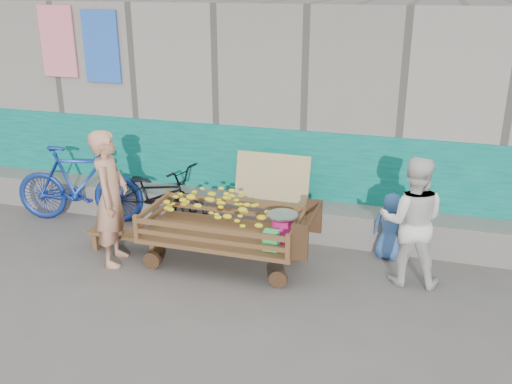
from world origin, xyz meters
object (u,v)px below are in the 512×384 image
(bicycle_dark, at_px, (156,195))
(woman, at_px, (412,221))
(bench, at_px, (128,237))
(bicycle_blue, at_px, (79,184))
(child, at_px, (390,226))
(banana_cart, at_px, (220,219))
(vendor_man, at_px, (111,198))

(bicycle_dark, bearing_deg, woman, -86.64)
(woman, distance_m, bicycle_dark, 3.53)
(bench, xyz_separation_m, bicycle_dark, (0.01, 0.82, 0.28))
(bicycle_blue, bearing_deg, child, -99.98)
(banana_cart, height_order, bicycle_blue, bicycle_blue)
(bench, bearing_deg, child, 13.41)
(bench, distance_m, vendor_man, 0.72)
(vendor_man, xyz_separation_m, bicycle_dark, (0.00, 1.14, -0.37))
(bicycle_blue, bearing_deg, vendor_man, -142.83)
(vendor_man, bearing_deg, bicycle_dark, -13.84)
(banana_cart, xyz_separation_m, woman, (2.20, 0.23, 0.15))
(bicycle_dark, height_order, bicycle_blue, bicycle_blue)
(child, bearing_deg, banana_cart, 30.00)
(vendor_man, height_order, bicycle_dark, vendor_man)
(bench, height_order, child, child)
(banana_cart, distance_m, bench, 1.34)
(vendor_man, height_order, child, vendor_man)
(bench, relative_size, child, 1.20)
(banana_cart, relative_size, woman, 1.38)
(bicycle_blue, bearing_deg, banana_cart, -117.20)
(banana_cart, relative_size, bench, 2.02)
(vendor_man, xyz_separation_m, woman, (3.46, 0.54, -0.08))
(woman, relative_size, bicycle_blue, 0.82)
(bicycle_dark, bearing_deg, bench, -167.55)
(banana_cart, height_order, bench, banana_cart)
(bench, xyz_separation_m, bicycle_blue, (-1.12, 0.68, 0.37))
(vendor_man, xyz_separation_m, child, (3.21, 1.09, -0.41))
(child, bearing_deg, bench, 21.69)
(banana_cart, relative_size, child, 2.43)
(bicycle_blue, bearing_deg, woman, -106.89)
(bench, relative_size, woman, 0.68)
(banana_cart, xyz_separation_m, child, (1.94, 0.77, -0.17))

